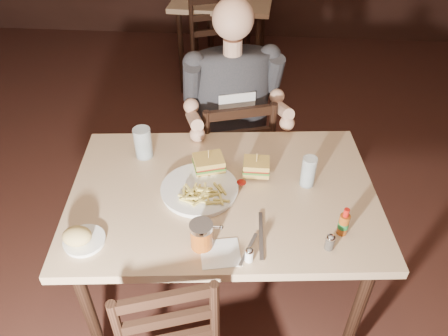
# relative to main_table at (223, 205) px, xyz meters

# --- Properties ---
(room_shell) EXTENTS (7.00, 7.00, 7.00)m
(room_shell) POSITION_rel_main_table_xyz_m (-0.01, -0.09, 0.71)
(room_shell) COLOR black
(room_shell) RESTS_ON ground
(main_table) EXTENTS (1.31, 0.94, 0.77)m
(main_table) POSITION_rel_main_table_xyz_m (0.00, 0.00, 0.00)
(main_table) COLOR tan
(main_table) RESTS_ON ground
(bg_table) EXTENTS (0.85, 0.85, 0.77)m
(bg_table) POSITION_rel_main_table_xyz_m (-0.18, 2.41, -0.01)
(bg_table) COLOR tan
(bg_table) RESTS_ON ground
(chair_far) EXTENTS (0.52, 0.55, 0.89)m
(chair_far) POSITION_rel_main_table_xyz_m (-0.01, 0.63, -0.25)
(chair_far) COLOR black
(chair_far) RESTS_ON ground
(bg_chair_far) EXTENTS (0.53, 0.56, 0.96)m
(bg_chair_far) POSITION_rel_main_table_xyz_m (-0.18, 2.96, -0.21)
(bg_chair_far) COLOR black
(bg_chair_far) RESTS_ON ground
(bg_chair_near) EXTENTS (0.53, 0.56, 0.88)m
(bg_chair_near) POSITION_rel_main_table_xyz_m (-0.18, 1.86, -0.25)
(bg_chair_near) COLOR black
(bg_chair_near) RESTS_ON ground
(diner) EXTENTS (0.60, 0.53, 0.88)m
(diner) POSITION_rel_main_table_xyz_m (0.01, 0.59, 0.21)
(diner) COLOR #2F2E34
(diner) RESTS_ON chair_far
(dinner_plate) EXTENTS (0.33, 0.33, 0.02)m
(dinner_plate) POSITION_rel_main_table_xyz_m (-0.09, -0.01, 0.09)
(dinner_plate) COLOR white
(dinner_plate) RESTS_ON main_table
(sandwich_left) EXTENTS (0.15, 0.13, 0.10)m
(sandwich_left) POSITION_rel_main_table_xyz_m (-0.07, 0.11, 0.15)
(sandwich_left) COLOR #DCB753
(sandwich_left) RESTS_ON dinner_plate
(sandwich_right) EXTENTS (0.11, 0.09, 0.10)m
(sandwich_right) POSITION_rel_main_table_xyz_m (0.13, 0.11, 0.14)
(sandwich_right) COLOR #DCB753
(sandwich_right) RESTS_ON dinner_plate
(fries_pile) EXTENTS (0.25, 0.19, 0.04)m
(fries_pile) POSITION_rel_main_table_xyz_m (-0.07, -0.06, 0.11)
(fries_pile) COLOR #D4C35C
(fries_pile) RESTS_ON dinner_plate
(ketchup_dollop) EXTENTS (0.04, 0.04, 0.01)m
(ketchup_dollop) POSITION_rel_main_table_xyz_m (0.07, 0.03, 0.10)
(ketchup_dollop) COLOR maroon
(ketchup_dollop) RESTS_ON dinner_plate
(glass_left) EXTENTS (0.08, 0.08, 0.14)m
(glass_left) POSITION_rel_main_table_xyz_m (-0.37, 0.21, 0.15)
(glass_left) COLOR silver
(glass_left) RESTS_ON main_table
(glass_right) EXTENTS (0.06, 0.06, 0.13)m
(glass_right) POSITION_rel_main_table_xyz_m (0.34, 0.07, 0.15)
(glass_right) COLOR silver
(glass_right) RESTS_ON main_table
(hot_sauce) EXTENTS (0.04, 0.04, 0.12)m
(hot_sauce) POSITION_rel_main_table_xyz_m (0.45, -0.19, 0.14)
(hot_sauce) COLOR #8B3E10
(hot_sauce) RESTS_ON main_table
(salt_shaker) EXTENTS (0.03, 0.03, 0.05)m
(salt_shaker) POSITION_rel_main_table_xyz_m (0.12, -0.34, 0.11)
(salt_shaker) COLOR white
(salt_shaker) RESTS_ON main_table
(pepper_shaker) EXTENTS (0.04, 0.04, 0.06)m
(pepper_shaker) POSITION_rel_main_table_xyz_m (0.40, -0.27, 0.11)
(pepper_shaker) COLOR #38332D
(pepper_shaker) RESTS_ON main_table
(syrup_dispenser) EXTENTS (0.09, 0.09, 0.11)m
(syrup_dispenser) POSITION_rel_main_table_xyz_m (-0.05, -0.29, 0.13)
(syrup_dispenser) COLOR #8B3E10
(syrup_dispenser) RESTS_ON main_table
(napkin) EXTENTS (0.16, 0.15, 0.00)m
(napkin) POSITION_rel_main_table_xyz_m (0.02, -0.32, 0.08)
(napkin) COLOR white
(napkin) RESTS_ON main_table
(knife) EXTENTS (0.02, 0.23, 0.01)m
(knife) POSITION_rel_main_table_xyz_m (0.16, -0.23, 0.08)
(knife) COLOR silver
(knife) RESTS_ON napkin
(fork) EXTENTS (0.06, 0.15, 0.00)m
(fork) POSITION_rel_main_table_xyz_m (0.11, -0.30, 0.08)
(fork) COLOR silver
(fork) RESTS_ON napkin
(side_plate) EXTENTS (0.16, 0.16, 0.01)m
(side_plate) POSITION_rel_main_table_xyz_m (-0.47, -0.31, 0.08)
(side_plate) COLOR white
(side_plate) RESTS_ON main_table
(bread_roll) EXTENTS (0.11, 0.09, 0.06)m
(bread_roll) POSITION_rel_main_table_xyz_m (-0.49, -0.32, 0.12)
(bread_roll) COLOR #D7B86A
(bread_roll) RESTS_ON side_plate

